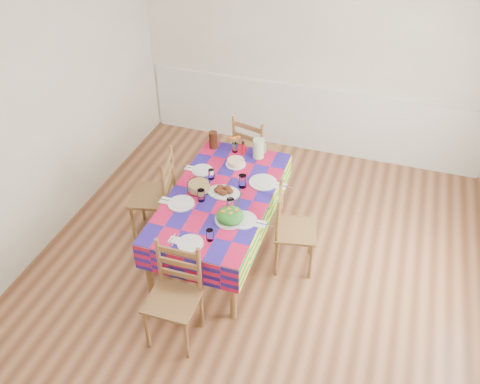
% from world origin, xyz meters
% --- Properties ---
extents(room, '(4.58, 5.08, 2.78)m').
position_xyz_m(room, '(0.00, 0.00, 1.35)').
color(room, brown).
rests_on(room, ground).
extents(wainscot, '(4.41, 0.06, 0.92)m').
position_xyz_m(wainscot, '(0.00, 2.48, 0.49)').
color(wainscot, white).
rests_on(wainscot, room).
extents(dining_table, '(0.99, 1.85, 0.72)m').
position_xyz_m(dining_table, '(-0.44, 0.26, 0.64)').
color(dining_table, brown).
rests_on(dining_table, room).
extents(setting_near_head, '(0.38, 0.25, 0.11)m').
position_xyz_m(setting_near_head, '(-0.40, -0.45, 0.74)').
color(setting_near_head, silver).
rests_on(setting_near_head, dining_table).
extents(setting_left_near, '(0.47, 0.28, 0.12)m').
position_xyz_m(setting_left_near, '(-0.70, 0.04, 0.75)').
color(setting_left_near, silver).
rests_on(setting_left_near, dining_table).
extents(setting_left_far, '(0.41, 0.24, 0.11)m').
position_xyz_m(setting_left_far, '(-0.72, 0.55, 0.74)').
color(setting_left_far, silver).
rests_on(setting_left_far, dining_table).
extents(setting_right_near, '(0.49, 0.28, 0.13)m').
position_xyz_m(setting_right_near, '(-0.16, -0.00, 0.75)').
color(setting_right_near, silver).
rests_on(setting_right_near, dining_table).
extents(setting_right_far, '(0.54, 0.31, 0.14)m').
position_xyz_m(setting_right_far, '(-0.15, 0.53, 0.75)').
color(setting_right_far, silver).
rests_on(setting_right_far, dining_table).
extents(meat_platter, '(0.33, 0.24, 0.06)m').
position_xyz_m(meat_platter, '(-0.42, 0.29, 0.75)').
color(meat_platter, silver).
rests_on(meat_platter, dining_table).
extents(salad_platter, '(0.29, 0.29, 0.12)m').
position_xyz_m(salad_platter, '(-0.22, -0.08, 0.77)').
color(salad_platter, silver).
rests_on(salad_platter, dining_table).
extents(pasta_bowl, '(0.23, 0.23, 0.08)m').
position_xyz_m(pasta_bowl, '(-0.67, 0.26, 0.76)').
color(pasta_bowl, white).
rests_on(pasta_bowl, dining_table).
extents(cake, '(0.22, 0.22, 0.06)m').
position_xyz_m(cake, '(-0.47, 0.80, 0.75)').
color(cake, silver).
rests_on(cake, dining_table).
extents(serving_utensils, '(0.14, 0.31, 0.01)m').
position_xyz_m(serving_utensils, '(-0.26, 0.20, 0.72)').
color(serving_utensils, black).
rests_on(serving_utensils, dining_table).
extents(flower_vase, '(0.13, 0.11, 0.21)m').
position_xyz_m(flower_vase, '(-0.56, 1.04, 0.80)').
color(flower_vase, white).
rests_on(flower_vase, dining_table).
extents(hot_sauce, '(0.04, 0.04, 0.16)m').
position_xyz_m(hot_sauce, '(-0.46, 1.03, 0.80)').
color(hot_sauce, red).
rests_on(hot_sauce, dining_table).
extents(green_pitcher, '(0.13, 0.13, 0.21)m').
position_xyz_m(green_pitcher, '(-0.28, 1.02, 0.83)').
color(green_pitcher, '#B7D898').
rests_on(green_pitcher, dining_table).
extents(tea_pitcher, '(0.10, 0.10, 0.19)m').
position_xyz_m(tea_pitcher, '(-0.81, 1.05, 0.82)').
color(tea_pitcher, black).
rests_on(tea_pitcher, dining_table).
extents(name_card, '(0.07, 0.02, 0.02)m').
position_xyz_m(name_card, '(-0.46, -0.60, 0.73)').
color(name_card, silver).
rests_on(name_card, dining_table).
extents(chair_near, '(0.43, 0.41, 0.96)m').
position_xyz_m(chair_near, '(-0.44, -0.90, 0.47)').
color(chair_near, brown).
rests_on(chair_near, room).
extents(chair_far, '(0.54, 0.52, 1.00)m').
position_xyz_m(chair_far, '(-0.45, 1.42, 0.49)').
color(chair_far, brown).
rests_on(chair_far, room).
extents(chair_left, '(0.53, 0.55, 1.04)m').
position_xyz_m(chair_left, '(-1.17, 0.28, 0.51)').
color(chair_left, brown).
rests_on(chair_left, room).
extents(chair_right, '(0.47, 0.48, 0.94)m').
position_xyz_m(chair_right, '(0.30, 0.26, 0.46)').
color(chair_right, brown).
rests_on(chair_right, room).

